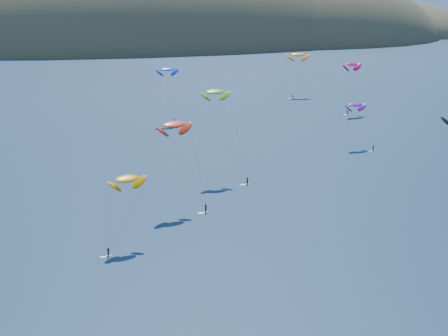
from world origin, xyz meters
TOP-DOWN VIEW (x-y plane):
  - island at (39.40, 562.36)m, footprint 730.00×300.00m
  - kitesurfer_2 at (-33.24, 61.37)m, footprint 10.16×10.42m
  - kitesurfer_3 at (-3.64, 104.12)m, footprint 11.31×14.34m
  - kitesurfer_4 at (-4.65, 179.61)m, footprint 9.24×5.87m
  - kitesurfer_6 at (49.92, 125.00)m, footprint 8.43×11.35m
  - kitesurfer_8 at (74.16, 178.97)m, footprint 10.92×9.10m
  - kitesurfer_9 at (-19.50, 81.56)m, footprint 11.83×11.56m
  - kitesurfer_11 at (67.71, 225.09)m, footprint 12.33×13.52m

SIDE VIEW (x-z plane):
  - island at x=39.40m, z-range -115.74..94.26m
  - kitesurfer_2 at x=-33.24m, z-range 5.80..21.93m
  - kitesurfer_6 at x=49.92m, z-range 5.94..22.33m
  - kitesurfer_11 at x=67.71m, z-range 8.44..31.47m
  - kitesurfer_9 at x=-19.50m, z-range 8.88..31.83m
  - kitesurfer_8 at x=74.16m, z-range 8.88..32.24m
  - kitesurfer_4 at x=-4.65m, z-range 9.17..32.55m
  - kitesurfer_3 at x=-3.64m, z-range 10.78..37.23m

